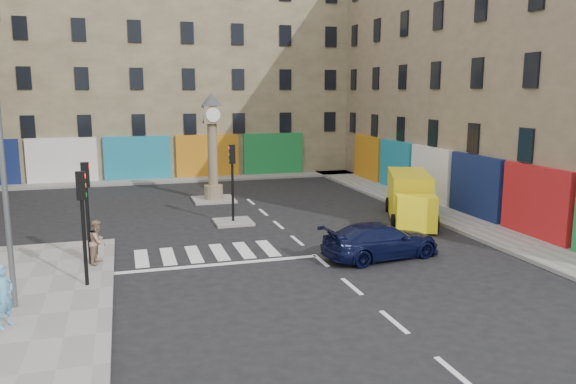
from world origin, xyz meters
name	(u,v)px	position (x,y,z in m)	size (l,w,h in m)	color
ground	(330,268)	(0.00, 0.00, 0.00)	(120.00, 120.00, 0.00)	black
sidewalk_right	(410,202)	(8.70, 10.00, 0.07)	(2.60, 30.00, 0.15)	gray
sidewalk_far	(168,180)	(-4.00, 22.20, 0.07)	(32.00, 2.40, 0.15)	gray
island_near	(233,222)	(-2.00, 8.00, 0.06)	(1.80, 1.80, 0.12)	gray
island_far	(214,200)	(-2.00, 14.00, 0.06)	(2.40, 2.40, 0.12)	gray
building_right	(513,62)	(15.00, 10.00, 8.00)	(10.00, 30.00, 16.00)	#8E7B5D
building_far	(158,63)	(-4.00, 28.00, 8.50)	(32.00, 10.00, 17.00)	#968864
traffic_light_left_near	(82,210)	(-8.30, 0.20, 2.62)	(0.28, 0.22, 3.70)	black
traffic_light_left_far	(87,197)	(-8.30, 2.60, 2.62)	(0.28, 0.22, 3.70)	black
traffic_light_island	(232,170)	(-2.00, 8.00, 2.59)	(0.28, 0.22, 3.70)	black
lamp_post	(1,147)	(-10.20, -1.20, 4.79)	(0.50, 0.25, 8.30)	#595B60
clock_pillar	(212,140)	(-2.00, 14.00, 3.55)	(1.20, 1.20, 6.10)	#8E7B5D
navy_sedan	(381,241)	(2.34, 0.70, 0.68)	(1.91, 4.70, 1.36)	black
yellow_van	(410,197)	(6.64, 6.37, 1.12)	(4.11, 6.45, 2.26)	yellow
pedestrian_blue	(4,296)	(-10.18, -2.68, 1.01)	(0.63, 0.41, 1.73)	#589ECA
pedestrian_tan	(98,242)	(-8.02, 2.57, 0.95)	(0.78, 0.61, 1.60)	#98785E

